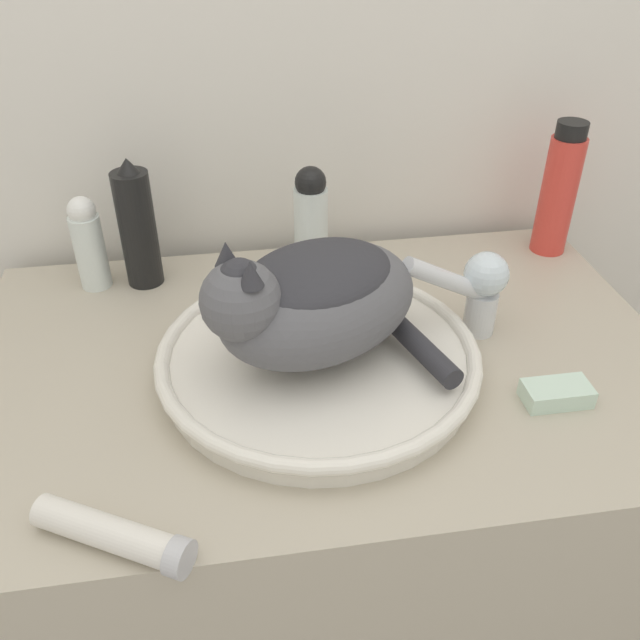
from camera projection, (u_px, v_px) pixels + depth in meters
The scene contains 10 objects.
vanity_counter at pixel (322, 544), 1.15m from camera, with size 0.95×0.62×0.81m.
sink_basin at pixel (318, 358), 0.87m from camera, with size 0.42×0.42×0.04m.
cat at pixel (312, 298), 0.81m from camera, with size 0.32×0.28×0.17m.
faucet at pixel (477, 286), 0.92m from camera, with size 0.16×0.07×0.15m.
lotion_bottle_white at pixel (311, 220), 1.06m from camera, with size 0.05×0.05×0.17m.
hairspray_can_black at pixel (138, 227), 1.02m from camera, with size 0.06×0.06×0.20m.
deodorant_stick at pixel (89, 243), 1.02m from camera, with size 0.05×0.05×0.15m.
shampoo_bottle_tall at pixel (559, 191), 1.10m from camera, with size 0.06×0.06×0.22m.
cream_tube at pixel (114, 534), 0.65m from camera, with size 0.16×0.11×0.04m.
soap_bar at pixel (557, 393), 0.83m from camera, with size 0.08×0.04×0.02m.
Camera 1 is at (-0.12, -0.41, 1.37)m, focal length 38.00 mm.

